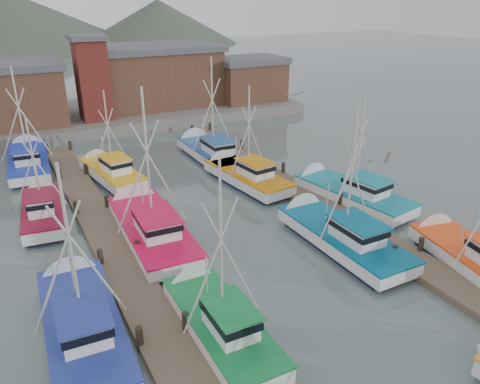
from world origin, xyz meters
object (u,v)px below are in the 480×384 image
boat_4 (216,320)px  boat_12 (110,171)px  boat_8 (149,226)px  lookout_tower (92,78)px

boat_4 → boat_12: (0.36, 20.32, -0.00)m
boat_4 → boat_8: (0.20, 9.81, 0.00)m
lookout_tower → boat_4: bearing=-94.4°
lookout_tower → boat_8: (-2.55, -25.60, -4.87)m
boat_8 → boat_12: (0.15, 10.52, -0.01)m
boat_8 → boat_12: size_ratio=1.21×
lookout_tower → boat_4: (-2.75, -35.41, -4.87)m
boat_4 → boat_12: bearing=89.4°
boat_12 → lookout_tower: bearing=72.3°
lookout_tower → boat_12: bearing=-99.0°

